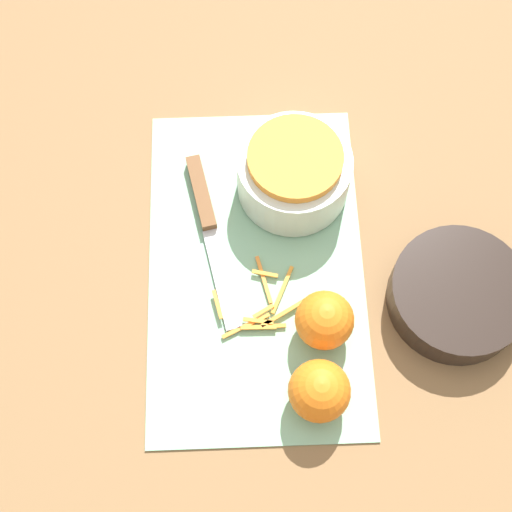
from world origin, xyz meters
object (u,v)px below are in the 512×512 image
Objects in this scene: bowl_dark at (457,295)px; orange_left at (319,391)px; orange_right at (325,320)px; bowl_speckled at (294,172)px; knife at (205,210)px.

bowl_dark is 0.22m from orange_left.
orange_right is at bearing 171.83° from orange_left.
bowl_speckled is at bearing -177.26° from orange_left.
knife is (-0.14, -0.32, -0.01)m from bowl_dark.
orange_left is (0.26, 0.14, 0.03)m from knife.
orange_right reaches higher than bowl_dark.
orange_left is (0.12, -0.19, 0.02)m from bowl_dark.
orange_left is at bearing 2.74° from bowl_speckled.
orange_left is at bearing -57.02° from bowl_dark.
bowl_dark is 0.35m from knife.
bowl_dark is at bearing 100.96° from orange_right.
orange_left is (0.30, 0.01, -0.00)m from bowl_speckled.
bowl_dark is at bearing 49.39° from bowl_speckled.
bowl_speckled is 0.21m from orange_right.
orange_right is (0.03, -0.18, 0.02)m from bowl_dark.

